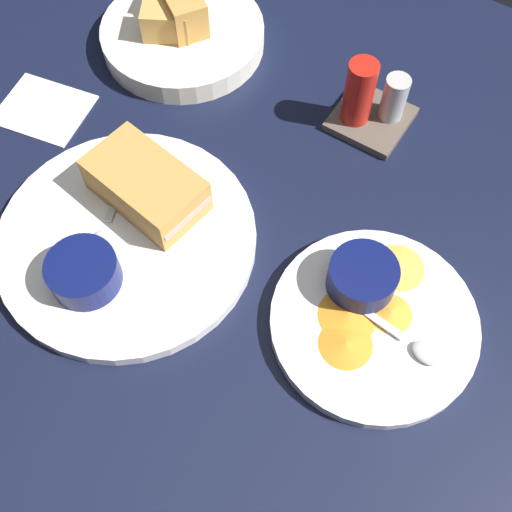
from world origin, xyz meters
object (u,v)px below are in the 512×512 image
(spoon_by_dark_ramekin, at_px, (104,232))
(plate_chips_companion, at_px, (374,323))
(ramekin_light_gravy, at_px, (362,277))
(bread_basket_rear, at_px, (182,31))
(ramekin_dark_sauce, at_px, (83,272))
(condiment_caddy, at_px, (371,103))
(sandwich_half_near, at_px, (146,185))
(spoon_by_gravy_ramekin, at_px, (415,346))
(plate_sandwich_main, at_px, (127,239))

(spoon_by_dark_ramekin, relative_size, plate_chips_companion, 0.45)
(ramekin_light_gravy, xyz_separation_m, bread_basket_rear, (-0.38, 0.20, -0.01))
(ramekin_dark_sauce, bearing_deg, condiment_caddy, 68.83)
(sandwich_half_near, distance_m, ramekin_dark_sauce, 0.12)
(sandwich_half_near, distance_m, ramekin_light_gravy, 0.26)
(ramekin_light_gravy, distance_m, condiment_caddy, 0.24)
(spoon_by_dark_ramekin, xyz_separation_m, spoon_by_gravy_ramekin, (0.35, 0.07, 0.00))
(plate_sandwich_main, bearing_deg, bread_basket_rear, 114.76)
(plate_chips_companion, bearing_deg, sandwich_half_near, -178.89)
(spoon_by_dark_ramekin, xyz_separation_m, bread_basket_rear, (-0.11, 0.30, 0.00))
(plate_sandwich_main, xyz_separation_m, ramekin_light_gravy, (0.25, 0.09, 0.03))
(plate_sandwich_main, distance_m, spoon_by_gravy_ramekin, 0.33)
(ramekin_dark_sauce, bearing_deg, plate_chips_companion, 24.16)
(ramekin_light_gravy, relative_size, spoon_by_gravy_ramekin, 0.73)
(plate_chips_companion, bearing_deg, condiment_caddy, 119.27)
(plate_sandwich_main, xyz_separation_m, bread_basket_rear, (-0.13, 0.29, 0.01))
(condiment_caddy, bearing_deg, plate_chips_companion, -60.73)
(spoon_by_dark_ramekin, height_order, spoon_by_gravy_ramekin, same)
(plate_sandwich_main, bearing_deg, ramekin_light_gravy, 19.42)
(sandwich_half_near, height_order, condiment_caddy, condiment_caddy)
(bread_basket_rear, bearing_deg, plate_sandwich_main, -65.24)
(ramekin_dark_sauce, height_order, ramekin_light_gravy, same)
(plate_chips_companion, xyz_separation_m, spoon_by_gravy_ramekin, (0.05, -0.00, 0.01))
(sandwich_half_near, xyz_separation_m, plate_chips_companion, (0.29, 0.01, -0.03))
(sandwich_half_near, height_order, spoon_by_gravy_ramekin, sandwich_half_near)
(ramekin_light_gravy, height_order, bread_basket_rear, bread_basket_rear)
(plate_sandwich_main, distance_m, condiment_caddy, 0.33)
(ramekin_light_gravy, bearing_deg, spoon_by_gravy_ramekin, -21.71)
(spoon_by_gravy_ramekin, xyz_separation_m, bread_basket_rear, (-0.46, 0.23, 0.00))
(bread_basket_rear, bearing_deg, plate_chips_companion, -29.04)
(spoon_by_dark_ramekin, height_order, plate_chips_companion, spoon_by_dark_ramekin)
(plate_sandwich_main, xyz_separation_m, spoon_by_gravy_ramekin, (0.32, 0.06, 0.01))
(sandwich_half_near, height_order, plate_chips_companion, sandwich_half_near)
(ramekin_dark_sauce, xyz_separation_m, bread_basket_rear, (-0.13, 0.35, -0.01))
(plate_sandwich_main, relative_size, ramekin_light_gravy, 3.99)
(ramekin_dark_sauce, relative_size, plate_chips_companion, 0.35)
(spoon_by_dark_ramekin, xyz_separation_m, condiment_caddy, (0.16, 0.31, 0.01))
(plate_sandwich_main, distance_m, ramekin_dark_sauce, 0.07)
(sandwich_half_near, xyz_separation_m, spoon_by_dark_ramekin, (-0.01, -0.07, -0.02))
(ramekin_dark_sauce, distance_m, ramekin_light_gravy, 0.29)
(plate_sandwich_main, height_order, sandwich_half_near, sandwich_half_near)
(ramekin_dark_sauce, distance_m, spoon_by_gravy_ramekin, 0.35)
(sandwich_half_near, bearing_deg, plate_chips_companion, 1.11)
(condiment_caddy, bearing_deg, ramekin_light_gravy, -64.34)
(spoon_by_gravy_ramekin, relative_size, bread_basket_rear, 0.46)
(ramekin_dark_sauce, relative_size, spoon_by_gravy_ramekin, 0.75)
(spoon_by_gravy_ramekin, distance_m, condiment_caddy, 0.31)
(plate_chips_companion, bearing_deg, spoon_by_gravy_ramekin, -5.46)
(sandwich_half_near, bearing_deg, ramekin_dark_sauce, -85.54)
(plate_sandwich_main, bearing_deg, condiment_caddy, 64.74)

